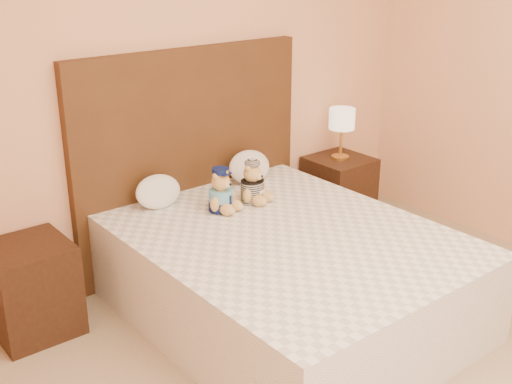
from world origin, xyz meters
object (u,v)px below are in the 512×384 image
(bed, at_px, (287,275))
(teddy_prisoner, at_px, (252,182))
(nightstand_right, at_px, (338,191))
(nightstand_left, at_px, (32,289))
(lamp, at_px, (342,121))
(pillow_left, at_px, (158,190))
(teddy_police, at_px, (221,190))
(pillow_right, at_px, (249,165))

(bed, xyz_separation_m, teddy_prisoner, (0.15, 0.52, 0.41))
(teddy_prisoner, bearing_deg, nightstand_right, -3.93)
(nightstand_left, xyz_separation_m, lamp, (2.50, 0.00, 0.57))
(pillow_left, bearing_deg, nightstand_left, -178.04)
(teddy_prisoner, bearing_deg, nightstand_left, 150.40)
(nightstand_right, height_order, teddy_police, teddy_police)
(nightstand_left, bearing_deg, nightstand_right, 0.00)
(pillow_right, bearing_deg, teddy_police, -146.88)
(teddy_police, bearing_deg, lamp, -5.41)
(bed, xyz_separation_m, lamp, (1.25, 0.80, 0.57))
(nightstand_left, xyz_separation_m, nightstand_right, (2.50, 0.00, 0.00))
(nightstand_right, xyz_separation_m, lamp, (-0.00, 0.00, 0.57))
(bed, height_order, teddy_police, teddy_police)
(nightstand_right, bearing_deg, bed, -147.38)
(bed, xyz_separation_m, teddy_police, (-0.10, 0.53, 0.41))
(nightstand_left, bearing_deg, pillow_right, 1.06)
(teddy_prisoner, xyz_separation_m, pillow_left, (-0.52, 0.31, -0.02))
(nightstand_left, distance_m, teddy_police, 1.25)
(teddy_police, relative_size, pillow_right, 0.82)
(bed, xyz_separation_m, pillow_right, (0.37, 0.83, 0.40))
(bed, distance_m, teddy_police, 0.68)
(teddy_prisoner, bearing_deg, teddy_police, 160.16)
(teddy_prisoner, bearing_deg, lamp, -3.93)
(bed, relative_size, nightstand_right, 3.64)
(lamp, bearing_deg, teddy_police, -168.52)
(nightstand_left, bearing_deg, bed, -32.62)
(teddy_police, xyz_separation_m, pillow_right, (0.47, 0.30, -0.02))
(lamp, height_order, pillow_right, lamp)
(nightstand_right, xyz_separation_m, pillow_right, (-0.88, 0.03, 0.40))
(pillow_left, distance_m, pillow_right, 0.74)
(nightstand_left, distance_m, lamp, 2.56)
(teddy_prisoner, xyz_separation_m, pillow_right, (0.22, 0.31, -0.01))
(lamp, height_order, teddy_police, lamp)
(teddy_prisoner, height_order, pillow_left, teddy_prisoner)
(lamp, bearing_deg, teddy_prisoner, -165.71)
(bed, relative_size, lamp, 5.00)
(teddy_police, bearing_deg, teddy_prisoner, -18.52)
(teddy_police, bearing_deg, nightstand_right, -5.41)
(bed, relative_size, pillow_left, 6.34)
(nightstand_left, height_order, teddy_police, teddy_police)
(bed, xyz_separation_m, nightstand_left, (-1.25, 0.80, -0.00))
(teddy_police, bearing_deg, bed, -96.20)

